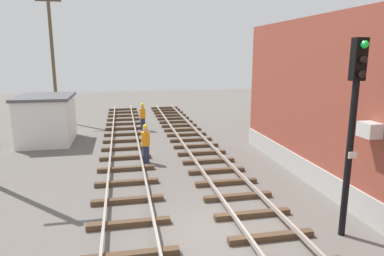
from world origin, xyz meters
TOP-DOWN VIEW (x-y plane):
  - ground_plane at (0.00, 0.00)m, footprint 80.00×80.00m
  - track_near_building at (1.36, 0.00)m, footprint 2.50×48.36m
  - track_centre at (-2.51, 0.00)m, footprint 2.50×48.36m
  - signal_mast at (3.47, -0.86)m, footprint 0.36×0.40m
  - control_hut at (-6.91, 12.19)m, footprint 3.00×3.80m
  - utility_pole_far at (-7.48, 18.89)m, footprint 1.80×0.24m
  - track_worker_foreground at (-1.24, 14.34)m, footprint 0.40×0.40m
  - track_worker_distant at (-1.55, 7.06)m, footprint 0.40×0.40m

SIDE VIEW (x-z plane):
  - ground_plane at x=0.00m, z-range 0.00..0.00m
  - track_near_building at x=1.36m, z-range -0.03..0.29m
  - track_centre at x=-2.51m, z-range -0.03..0.29m
  - track_worker_foreground at x=-1.24m, z-range -0.01..1.86m
  - track_worker_distant at x=-1.55m, z-range -0.01..1.86m
  - control_hut at x=-6.91m, z-range 0.01..2.77m
  - signal_mast at x=3.47m, z-range 0.70..6.20m
  - utility_pole_far at x=-7.48m, z-range 0.20..9.46m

